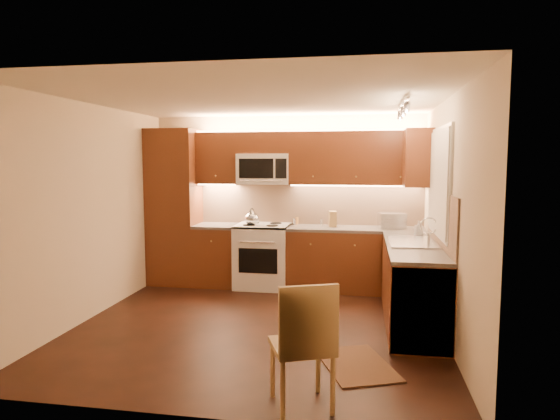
% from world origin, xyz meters
% --- Properties ---
extents(floor, '(4.00, 4.00, 0.01)m').
position_xyz_m(floor, '(0.00, 0.00, 0.00)').
color(floor, black).
rests_on(floor, ground).
extents(ceiling, '(4.00, 4.00, 0.01)m').
position_xyz_m(ceiling, '(0.00, 0.00, 2.50)').
color(ceiling, beige).
rests_on(ceiling, ground).
extents(wall_back, '(4.00, 0.01, 2.50)m').
position_xyz_m(wall_back, '(0.00, 2.00, 1.25)').
color(wall_back, beige).
rests_on(wall_back, ground).
extents(wall_front, '(4.00, 0.01, 2.50)m').
position_xyz_m(wall_front, '(0.00, -2.00, 1.25)').
color(wall_front, beige).
rests_on(wall_front, ground).
extents(wall_left, '(0.01, 4.00, 2.50)m').
position_xyz_m(wall_left, '(-2.00, 0.00, 1.25)').
color(wall_left, beige).
rests_on(wall_left, ground).
extents(wall_right, '(0.01, 4.00, 2.50)m').
position_xyz_m(wall_right, '(2.00, 0.00, 1.25)').
color(wall_right, beige).
rests_on(wall_right, ground).
extents(pantry, '(0.70, 0.60, 2.30)m').
position_xyz_m(pantry, '(-1.65, 1.70, 1.15)').
color(pantry, '#4C2B10').
rests_on(pantry, floor).
extents(base_cab_back_left, '(0.62, 0.60, 0.86)m').
position_xyz_m(base_cab_back_left, '(-0.99, 1.70, 0.43)').
color(base_cab_back_left, '#4C2B10').
rests_on(base_cab_back_left, floor).
extents(counter_back_left, '(0.62, 0.60, 0.04)m').
position_xyz_m(counter_back_left, '(-0.99, 1.70, 0.88)').
color(counter_back_left, '#3D3937').
rests_on(counter_back_left, base_cab_back_left).
extents(base_cab_back_right, '(1.92, 0.60, 0.86)m').
position_xyz_m(base_cab_back_right, '(1.04, 1.70, 0.43)').
color(base_cab_back_right, '#4C2B10').
rests_on(base_cab_back_right, floor).
extents(counter_back_right, '(1.92, 0.60, 0.04)m').
position_xyz_m(counter_back_right, '(1.04, 1.70, 0.88)').
color(counter_back_right, '#3D3937').
rests_on(counter_back_right, base_cab_back_right).
extents(base_cab_right, '(0.60, 2.00, 0.86)m').
position_xyz_m(base_cab_right, '(1.70, 0.40, 0.43)').
color(base_cab_right, '#4C2B10').
rests_on(base_cab_right, floor).
extents(counter_right, '(0.60, 2.00, 0.04)m').
position_xyz_m(counter_right, '(1.70, 0.40, 0.88)').
color(counter_right, '#3D3937').
rests_on(counter_right, base_cab_right).
extents(dishwasher, '(0.58, 0.60, 0.84)m').
position_xyz_m(dishwasher, '(1.70, -0.30, 0.43)').
color(dishwasher, silver).
rests_on(dishwasher, floor).
extents(backsplash_back, '(3.30, 0.02, 0.60)m').
position_xyz_m(backsplash_back, '(0.35, 1.99, 1.20)').
color(backsplash_back, tan).
rests_on(backsplash_back, wall_back).
extents(backsplash_right, '(0.02, 2.00, 0.60)m').
position_xyz_m(backsplash_right, '(1.99, 0.40, 1.20)').
color(backsplash_right, tan).
rests_on(backsplash_right, wall_right).
extents(upper_cab_back_left, '(0.62, 0.35, 0.75)m').
position_xyz_m(upper_cab_back_left, '(-0.99, 1.82, 1.88)').
color(upper_cab_back_left, '#4C2B10').
rests_on(upper_cab_back_left, wall_back).
extents(upper_cab_back_right, '(1.92, 0.35, 0.75)m').
position_xyz_m(upper_cab_back_right, '(1.04, 1.82, 1.88)').
color(upper_cab_back_right, '#4C2B10').
rests_on(upper_cab_back_right, wall_back).
extents(upper_cab_bridge, '(0.76, 0.35, 0.31)m').
position_xyz_m(upper_cab_bridge, '(-0.30, 1.82, 2.09)').
color(upper_cab_bridge, '#4C2B10').
rests_on(upper_cab_bridge, wall_back).
extents(upper_cab_right_corner, '(0.35, 0.50, 0.75)m').
position_xyz_m(upper_cab_right_corner, '(1.82, 1.40, 1.88)').
color(upper_cab_right_corner, '#4C2B10').
rests_on(upper_cab_right_corner, wall_right).
extents(stove, '(0.76, 0.65, 0.92)m').
position_xyz_m(stove, '(-0.30, 1.68, 0.46)').
color(stove, silver).
rests_on(stove, floor).
extents(microwave, '(0.76, 0.38, 0.44)m').
position_xyz_m(microwave, '(-0.30, 1.81, 1.72)').
color(microwave, silver).
rests_on(microwave, wall_back).
extents(window_frame, '(0.03, 1.44, 1.24)m').
position_xyz_m(window_frame, '(1.99, 0.55, 1.60)').
color(window_frame, silver).
rests_on(window_frame, wall_right).
extents(window_blinds, '(0.02, 1.36, 1.16)m').
position_xyz_m(window_blinds, '(1.97, 0.55, 1.60)').
color(window_blinds, silver).
rests_on(window_blinds, wall_right).
extents(sink, '(0.52, 0.86, 0.15)m').
position_xyz_m(sink, '(1.70, 0.55, 0.98)').
color(sink, silver).
rests_on(sink, counter_right).
extents(faucet, '(0.20, 0.04, 0.30)m').
position_xyz_m(faucet, '(1.88, 0.55, 1.05)').
color(faucet, silver).
rests_on(faucet, counter_right).
extents(track_light_bar, '(0.04, 1.20, 0.03)m').
position_xyz_m(track_light_bar, '(1.55, 0.40, 2.46)').
color(track_light_bar, silver).
rests_on(track_light_bar, ceiling).
extents(kettle, '(0.25, 0.25, 0.25)m').
position_xyz_m(kettle, '(-0.44, 1.58, 1.04)').
color(kettle, silver).
rests_on(kettle, stove).
extents(toaster_oven, '(0.40, 0.32, 0.21)m').
position_xyz_m(toaster_oven, '(1.53, 1.71, 1.01)').
color(toaster_oven, silver).
rests_on(toaster_oven, counter_back_right).
extents(knife_block, '(0.13, 0.18, 0.22)m').
position_xyz_m(knife_block, '(0.70, 1.75, 1.01)').
color(knife_block, '#9A7745').
rests_on(knife_block, counter_back_right).
extents(spice_jar_a, '(0.05, 0.05, 0.10)m').
position_xyz_m(spice_jar_a, '(0.14, 1.84, 0.95)').
color(spice_jar_a, silver).
rests_on(spice_jar_a, counter_back_right).
extents(spice_jar_b, '(0.05, 0.05, 0.09)m').
position_xyz_m(spice_jar_b, '(0.14, 1.91, 0.95)').
color(spice_jar_b, brown).
rests_on(spice_jar_b, counter_back_right).
extents(spice_jar_c, '(0.05, 0.05, 0.09)m').
position_xyz_m(spice_jar_c, '(0.54, 1.89, 0.95)').
color(spice_jar_c, silver).
rests_on(spice_jar_c, counter_back_right).
extents(spice_jar_d, '(0.05, 0.05, 0.10)m').
position_xyz_m(spice_jar_d, '(0.17, 1.94, 0.95)').
color(spice_jar_d, '#AE7A34').
rests_on(spice_jar_d, counter_back_right).
extents(soap_bottle, '(0.10, 0.10, 0.18)m').
position_xyz_m(soap_bottle, '(1.83, 1.16, 0.99)').
color(soap_bottle, silver).
rests_on(soap_bottle, counter_right).
extents(rug, '(0.83, 0.99, 0.01)m').
position_xyz_m(rug, '(1.10, -0.90, 0.01)').
color(rug, black).
rests_on(rug, floor).
extents(dining_chair, '(0.56, 0.56, 0.97)m').
position_xyz_m(dining_chair, '(0.70, -1.70, 0.49)').
color(dining_chair, '#9A7745').
rests_on(dining_chair, floor).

